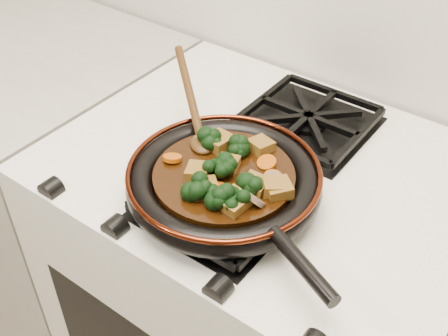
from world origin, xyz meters
The scene contains 32 objects.
stove centered at (0.00, 1.69, 0.45)m, with size 0.76×0.60×0.90m, color white.
burner_grate_front centered at (0.00, 1.55, 0.91)m, with size 0.23×0.23×0.03m, color black, non-canonical shape.
burner_grate_back centered at (0.00, 1.83, 0.91)m, with size 0.23×0.23×0.03m, color black, non-canonical shape.
skillet centered at (0.00, 1.56, 0.94)m, with size 0.42×0.31×0.05m.
braising_sauce centered at (0.00, 1.56, 0.95)m, with size 0.23×0.23×0.02m, color black.
tofu_cube_0 centered at (-0.03, 1.53, 0.97)m, with size 0.04×0.03×0.02m, color brown.
tofu_cube_1 centered at (0.08, 1.58, 0.97)m, with size 0.04×0.03×0.02m, color brown.
tofu_cube_2 centered at (-0.01, 1.58, 0.97)m, with size 0.04×0.03×0.02m, color brown.
tofu_cube_3 centered at (0.05, 1.56, 0.97)m, with size 0.04×0.04×0.02m, color brown.
tofu_cube_4 centered at (0.00, 1.51, 0.97)m, with size 0.04×0.04×0.02m, color brown.
tofu_cube_5 centered at (0.09, 1.58, 0.97)m, with size 0.04×0.04×0.02m, color brown.
tofu_cube_6 centered at (0.01, 1.65, 0.97)m, with size 0.04×0.04×0.02m, color brown.
tofu_cube_7 centered at (-0.05, 1.62, 0.97)m, with size 0.04×0.04×0.02m, color brown.
tofu_cube_8 centered at (0.05, 1.51, 0.97)m, with size 0.04×0.04×0.02m, color brown.
broccoli_floret_0 centered at (-0.01, 1.62, 0.97)m, with size 0.06×0.06×0.05m, color black, non-canonical shape.
broccoli_floret_1 centered at (-0.01, 1.55, 0.97)m, with size 0.05×0.05×0.05m, color black, non-canonical shape.
broccoli_floret_2 centered at (0.05, 1.55, 0.97)m, with size 0.06×0.06×0.05m, color black, non-canonical shape.
broccoli_floret_3 centered at (-0.01, 1.57, 0.97)m, with size 0.06×0.06×0.05m, color black, non-canonical shape.
broccoli_floret_4 centered at (0.00, 1.50, 0.97)m, with size 0.06×0.06×0.05m, color black, non-canonical shape.
broccoli_floret_5 centered at (0.03, 1.51, 0.97)m, with size 0.06×0.06×0.05m, color black, non-canonical shape.
broccoli_floret_6 centered at (0.05, 1.51, 0.97)m, with size 0.06×0.06×0.05m, color black, non-canonical shape.
broccoli_floret_7 centered at (-0.06, 1.60, 0.97)m, with size 0.06×0.06×0.05m, color black, non-canonical shape.
carrot_coin_0 centered at (0.04, 1.62, 0.96)m, with size 0.03×0.03×0.01m, color #A84404.
carrot_coin_1 centered at (-0.09, 1.54, 0.96)m, with size 0.03×0.03×0.01m, color #A84404.
carrot_coin_2 centered at (0.01, 1.53, 0.96)m, with size 0.03×0.03×0.01m, color #A84404.
carrot_coin_3 centered at (0.07, 1.60, 0.96)m, with size 0.03×0.03×0.01m, color #A84404.
carrot_coin_4 centered at (0.00, 1.50, 0.96)m, with size 0.03×0.03×0.01m, color #A84404.
mushroom_slice_0 centered at (0.07, 1.59, 0.97)m, with size 0.03×0.03×0.01m, color brown.
mushroom_slice_1 centered at (-0.07, 1.61, 0.97)m, with size 0.03×0.03×0.01m, color brown.
mushroom_slice_2 centered at (-0.08, 1.60, 0.97)m, with size 0.03×0.03×0.01m, color brown.
mushroom_slice_3 centered at (0.07, 1.54, 0.97)m, with size 0.04×0.04×0.01m, color brown.
wooden_spoon centered at (-0.12, 1.64, 0.98)m, with size 0.13×0.12×0.23m.
Camera 1 is at (0.40, 1.02, 1.53)m, focal length 45.00 mm.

